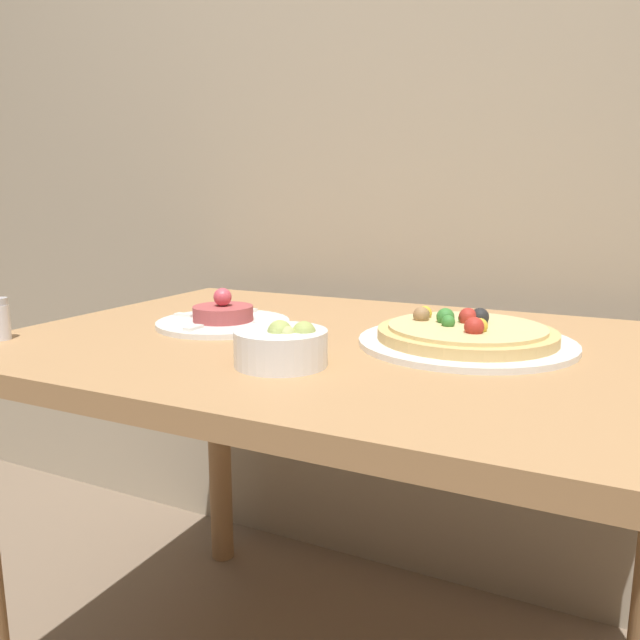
% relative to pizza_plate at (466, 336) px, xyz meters
% --- Properties ---
extents(back_wall, '(8.00, 0.05, 2.60)m').
position_rel_pizza_plate_xyz_m(back_wall, '(-0.20, 0.48, 0.54)').
color(back_wall, tan).
rests_on(back_wall, ground_plane).
extents(dining_table, '(1.15, 0.81, 0.74)m').
position_rel_pizza_plate_xyz_m(dining_table, '(-0.20, -0.05, -0.12)').
color(dining_table, '#AD7F51').
rests_on(dining_table, ground_plane).
extents(pizza_plate, '(0.35, 0.35, 0.06)m').
position_rel_pizza_plate_xyz_m(pizza_plate, '(0.00, 0.00, 0.00)').
color(pizza_plate, white).
rests_on(pizza_plate, dining_table).
extents(tartare_plate, '(0.25, 0.25, 0.07)m').
position_rel_pizza_plate_xyz_m(tartare_plate, '(-0.45, -0.04, -0.00)').
color(tartare_plate, white).
rests_on(tartare_plate, dining_table).
extents(small_bowl, '(0.14, 0.14, 0.07)m').
position_rel_pizza_plate_xyz_m(small_bowl, '(-0.21, -0.24, 0.01)').
color(small_bowl, white).
rests_on(small_bowl, dining_table).
extents(salt_shaker, '(0.03, 0.03, 0.07)m').
position_rel_pizza_plate_xyz_m(salt_shaker, '(-0.72, -0.31, 0.02)').
color(salt_shaker, silver).
rests_on(salt_shaker, dining_table).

